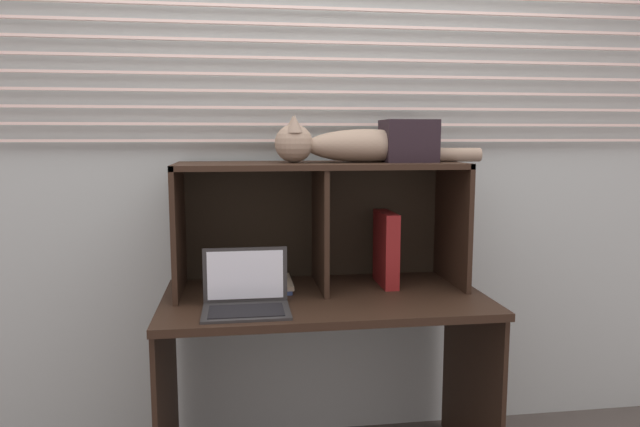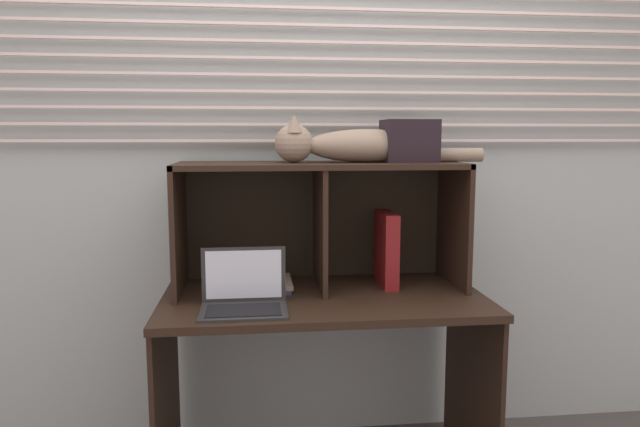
{
  "view_description": "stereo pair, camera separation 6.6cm",
  "coord_description": "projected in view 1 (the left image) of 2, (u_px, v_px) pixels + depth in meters",
  "views": [
    {
      "loc": [
        -0.33,
        -2.01,
        1.38
      ],
      "look_at": [
        0.0,
        0.3,
        1.07
      ],
      "focal_mm": 32.25,
      "sensor_mm": 36.0,
      "label": 1
    },
    {
      "loc": [
        -0.26,
        -2.02,
        1.38
      ],
      "look_at": [
        0.0,
        0.3,
        1.07
      ],
      "focal_mm": 32.25,
      "sensor_mm": 36.0,
      "label": 2
    }
  ],
  "objects": [
    {
      "name": "desk",
      "position": [
        324.0,
        334.0,
        2.29
      ],
      "size": [
        1.27,
        0.68,
        0.76
      ],
      "color": "black",
      "rests_on": "ground"
    },
    {
      "name": "storage_box",
      "position": [
        408.0,
        141.0,
        2.37
      ],
      "size": [
        0.21,
        0.18,
        0.17
      ],
      "primitive_type": "cube",
      "color": "black",
      "rests_on": "hutch_shelf_unit"
    },
    {
      "name": "cat",
      "position": [
        352.0,
        145.0,
        2.34
      ],
      "size": [
        0.86,
        0.17,
        0.19
      ],
      "color": "gray",
      "rests_on": "hutch_shelf_unit"
    },
    {
      "name": "back_panel_with_blinds",
      "position": [
        312.0,
        163.0,
        2.58
      ],
      "size": [
        4.4,
        0.08,
        2.5
      ],
      "color": "#ABBAB7",
      "rests_on": "ground"
    },
    {
      "name": "binder_upright",
      "position": [
        386.0,
        248.0,
        2.42
      ],
      "size": [
        0.06,
        0.23,
        0.31
      ],
      "primitive_type": "cube",
      "color": "maroon",
      "rests_on": "desk"
    },
    {
      "name": "book_stack",
      "position": [
        270.0,
        284.0,
        2.37
      ],
      "size": [
        0.17,
        0.25,
        0.03
      ],
      "color": "#35487C",
      "rests_on": "desk"
    },
    {
      "name": "hutch_shelf_unit",
      "position": [
        319.0,
        202.0,
        2.39
      ],
      "size": [
        1.16,
        0.4,
        0.52
      ],
      "color": "black",
      "rests_on": "desk"
    },
    {
      "name": "laptop",
      "position": [
        246.0,
        297.0,
        2.07
      ],
      "size": [
        0.31,
        0.22,
        0.22
      ],
      "color": "#2A2A2A",
      "rests_on": "desk"
    }
  ]
}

